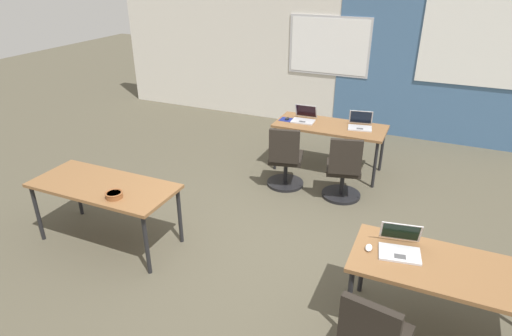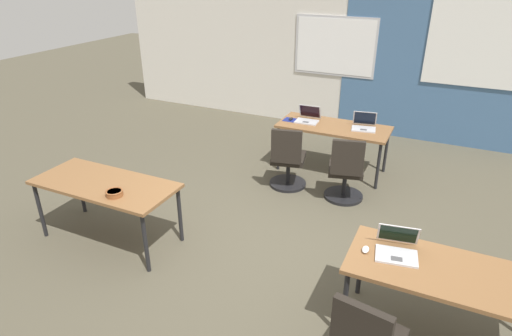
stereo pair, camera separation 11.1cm
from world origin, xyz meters
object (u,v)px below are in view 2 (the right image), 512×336
Objects in this scene: desk_near_right at (452,278)px; chair_far_left at (288,163)px; chair_far_right at (345,174)px; laptop_far_left at (308,118)px; laptop_far_right at (364,125)px; mouse_far_left at (291,119)px; mouse_near_right_inner at (365,249)px; laptop_near_right_inner at (397,248)px; snack_bowl at (114,193)px; desk_near_left at (105,187)px; desk_far_center at (334,130)px.

desk_near_right is 2.96m from chair_far_left.
laptop_far_left is at bearing -59.30° from chair_far_right.
chair_far_left is (-0.82, -0.86, -0.39)m from laptop_far_right.
chair_far_right reaches higher than mouse_far_left.
mouse_near_right_inner is 2.54m from chair_far_left.
snack_bowl is (-2.76, -0.24, -0.01)m from laptop_near_right_inner.
laptop_far_right reaches higher than mouse_near_right_inner.
laptop_far_right is 0.96m from chair_far_right.
chair_far_right is 9.00× the size of mouse_near_right_inner.
desk_near_left is 4.23× the size of laptop_near_right_inner.
desk_near_right is at bearing -17.77° from laptop_near_right_inner.
chair_far_right is 0.81m from chair_far_left.
mouse_near_right_inner is 3.29m from mouse_far_left.
laptop_far_right is at bearing 98.11° from laptop_near_right_inner.
chair_far_left is at bearing -143.67° from laptop_far_right.
chair_far_left is (0.26, -0.75, -0.36)m from mouse_far_left.
laptop_far_left is (-1.49, 2.86, 0.03)m from mouse_near_right_inner.
mouse_far_left is 0.58× the size of snack_bowl.
desk_near_left is at bearing -111.53° from mouse_far_left.
chair_far_right is 2.17m from laptop_near_right_inner.
laptop_near_right_inner is 0.25m from mouse_near_right_inner.
chair_far_right is 8.87× the size of mouse_far_left.
laptop_near_right_inner is at bearing -82.47° from laptop_far_right.
desk_far_center is 1.74× the size of chair_far_left.
laptop_far_right is 0.83m from laptop_far_left.
laptop_near_right_inner is 3.27m from laptop_far_left.
laptop_far_left is at bearing 172.76° from laptop_far_right.
chair_far_right is (-0.00, -0.87, -0.39)m from laptop_far_right.
desk_near_right is 4.23× the size of laptop_far_right.
laptop_far_right is 0.41× the size of chair_far_right.
laptop_near_right_inner reaches higher than snack_bowl.
desk_near_left is 3.07m from laptop_near_right_inner.
mouse_near_right_inner is at bearing -178.22° from desk_near_right.
chair_far_left is (-2.15, 2.02, -0.28)m from desk_near_right.
laptop_far_right is 3.70× the size of mouse_near_right_inner.
laptop_far_left is at bearing 71.16° from snack_bowl.
laptop_far_left reaches higher than snack_bowl.
chair_far_left is at bearing 121.70° from laptop_near_right_inner.
mouse_near_right_inner is 0.30× the size of laptop_far_left.
desk_far_center is at bearing 110.93° from mouse_near_right_inner.
laptop_far_left reaches higher than mouse_near_right_inner.
laptop_far_right is at bearing 10.47° from desk_far_center.
desk_near_right is at bearing 3.23° from snack_bowl.
laptop_far_left is at bearing 112.36° from laptop_near_right_inner.
desk_near_left is 4.23× the size of laptop_far_right.
laptop_far_right is at bearing 5.70° from mouse_far_left.
mouse_near_right_inner is (0.67, -2.02, 0.36)m from chair_far_right.
laptop_far_right is at bearing 0.39° from laptop_far_left.
snack_bowl is at bearing -30.42° from desk_near_left.
snack_bowl is (0.31, -0.18, 0.10)m from desk_near_left.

